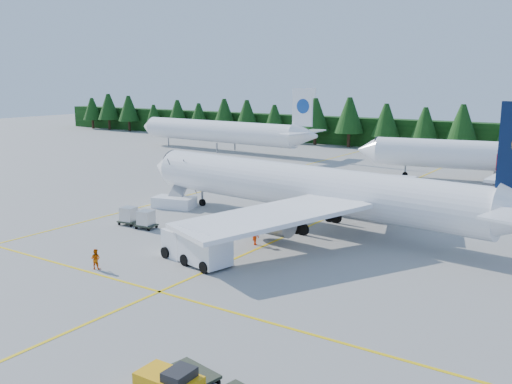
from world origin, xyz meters
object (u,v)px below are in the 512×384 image
Objects in this scene: airliner_navy at (298,187)px; service_truck at (196,244)px; airstairs at (175,199)px; airliner_red at (499,157)px.

service_truck is (-0.69, -14.99, -2.30)m from airliner_navy.
airstairs reaches higher than service_truck.
airliner_navy is at bearing 99.98° from service_truck.
airliner_navy is 6.31× the size of airstairs.
airliner_navy reaches higher than airliner_red.
airliner_navy reaches higher than service_truck.
airstairs is (-15.47, -0.95, -2.93)m from airliner_navy.
airstairs is (-27.28, -36.62, -2.73)m from airliner_red.
airliner_navy is 15.19m from service_truck.
airliner_navy is 37.57m from airliner_red.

